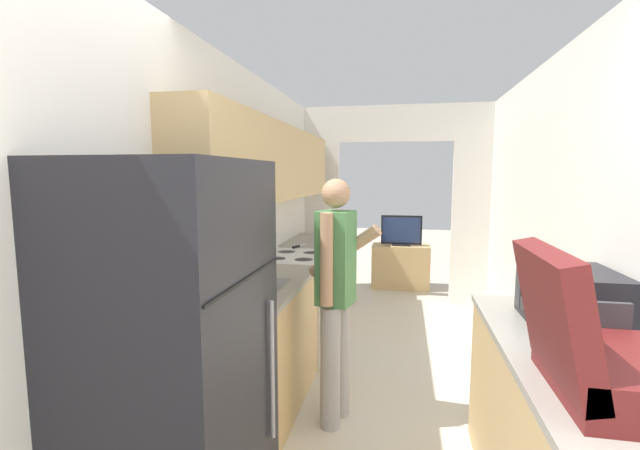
% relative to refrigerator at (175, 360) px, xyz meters
% --- Properties ---
extents(wall_left, '(0.38, 6.88, 2.50)m').
position_rel_refrigerator_xyz_m(wall_left, '(-0.29, 1.43, 0.59)').
color(wall_left, white).
rests_on(wall_left, ground_plane).
extents(wall_right, '(0.06, 6.88, 2.50)m').
position_rel_refrigerator_xyz_m(wall_right, '(2.02, 1.05, 0.40)').
color(wall_right, white).
rests_on(wall_right, ground_plane).
extents(wall_far_with_doorway, '(2.72, 0.06, 2.50)m').
position_rel_refrigerator_xyz_m(wall_far_with_doorway, '(0.83, 3.91, 0.57)').
color(wall_far_with_doorway, white).
rests_on(wall_far_with_doorway, ground_plane).
extents(counter_left, '(0.62, 3.23, 0.90)m').
position_rel_refrigerator_xyz_m(counter_left, '(-0.03, 1.99, -0.40)').
color(counter_left, tan).
rests_on(counter_left, ground_plane).
extents(counter_right, '(0.62, 1.64, 0.90)m').
position_rel_refrigerator_xyz_m(counter_right, '(1.69, 0.31, -0.40)').
color(counter_right, tan).
rests_on(counter_right, ground_plane).
extents(refrigerator, '(0.69, 0.81, 1.71)m').
position_rel_refrigerator_xyz_m(refrigerator, '(0.00, 0.00, 0.00)').
color(refrigerator, black).
rests_on(refrigerator, ground_plane).
extents(range_oven, '(0.66, 0.77, 1.04)m').
position_rel_refrigerator_xyz_m(range_oven, '(-0.02, 2.15, -0.40)').
color(range_oven, white).
rests_on(range_oven, ground_plane).
extents(person, '(0.52, 0.43, 1.62)m').
position_rel_refrigerator_xyz_m(person, '(0.53, 1.07, 0.01)').
color(person, '#9E9E9E').
rests_on(person, ground_plane).
extents(suitcase, '(0.54, 0.55, 0.50)m').
position_rel_refrigerator_xyz_m(suitcase, '(1.61, -0.08, 0.20)').
color(suitcase, '#5B1919').
rests_on(suitcase, counter_right).
extents(microwave, '(0.41, 0.48, 0.27)m').
position_rel_refrigerator_xyz_m(microwave, '(1.77, 0.65, 0.19)').
color(microwave, black).
rests_on(microwave, counter_right).
extents(tv_cabinet, '(0.82, 0.42, 0.63)m').
position_rel_refrigerator_xyz_m(tv_cabinet, '(0.93, 4.62, -0.54)').
color(tv_cabinet, tan).
rests_on(tv_cabinet, ground_plane).
extents(television, '(0.58, 0.16, 0.43)m').
position_rel_refrigerator_xyz_m(television, '(0.93, 4.58, -0.01)').
color(television, black).
rests_on(television, tv_cabinet).
extents(knife, '(0.10, 0.32, 0.02)m').
position_rel_refrigerator_xyz_m(knife, '(-0.11, 2.61, 0.06)').
color(knife, '#B7B7BC').
rests_on(knife, counter_left).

